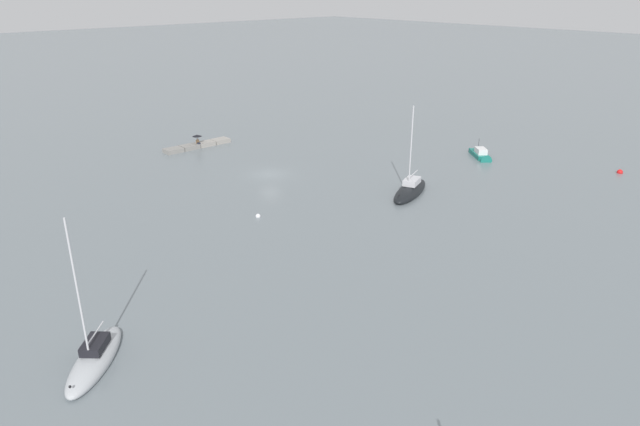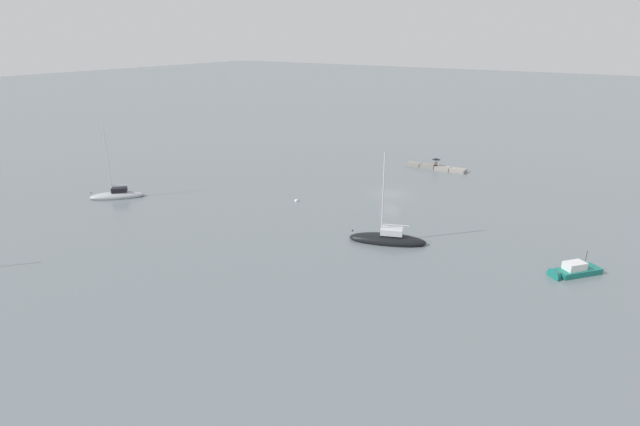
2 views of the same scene
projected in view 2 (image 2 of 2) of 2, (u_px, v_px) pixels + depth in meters
ground_plane at (391, 194)px, 70.71m from camera, size 500.00×500.00×0.00m
seawall_pier at (436, 167)px, 83.57m from camera, size 10.01×1.79×0.58m
person_seated_brown_left at (436, 164)px, 83.27m from camera, size 0.41×0.61×0.73m
umbrella_open_black at (436, 159)px, 83.07m from camera, size 1.33×1.33×1.29m
sailboat_black_near at (388, 239)px, 54.39m from camera, size 8.55×5.17×10.25m
sailboat_grey_mid at (117, 195)px, 69.07m from camera, size 6.38×6.53×10.22m
motorboat_teal_mid at (571, 272)px, 47.13m from camera, size 4.42×4.91×2.85m
mooring_buoy_far at (296, 201)px, 67.61m from camera, size 0.50×0.50×0.50m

